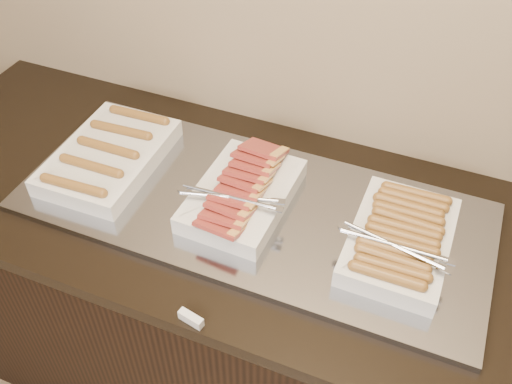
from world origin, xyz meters
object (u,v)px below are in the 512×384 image
at_px(warming_tray, 252,207).
at_px(dish_right, 400,239).
at_px(dish_left, 109,156).
at_px(dish_center, 242,193).
at_px(counter, 249,309).

xyz_separation_m(warming_tray, dish_right, (0.38, -0.00, 0.05)).
bearing_deg(warming_tray, dish_left, 180.00).
xyz_separation_m(warming_tray, dish_left, (-0.42, 0.00, 0.04)).
height_order(dish_left, dish_right, dish_right).
xyz_separation_m(dish_center, dish_right, (0.40, 0.00, -0.00)).
bearing_deg(counter, warming_tray, 0.00).
distance_m(counter, dish_center, 0.50).
bearing_deg(dish_center, dish_right, 1.72).
bearing_deg(dish_left, counter, -1.05).
bearing_deg(counter, dish_right, -0.59).
height_order(warming_tray, dish_right, dish_right).
bearing_deg(dish_right, counter, 179.89).
bearing_deg(dish_center, warming_tray, 11.57).
bearing_deg(dish_center, counter, 21.18).
xyz_separation_m(counter, warming_tray, (0.01, 0.00, 0.46)).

